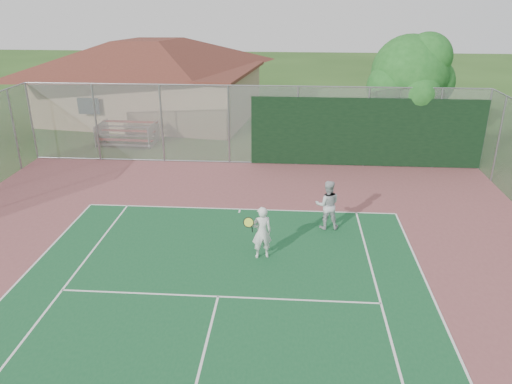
# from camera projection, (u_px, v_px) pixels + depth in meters

# --- Properties ---
(back_fence) EXTENTS (20.08, 0.11, 3.53)m
(back_fence) POSITION_uv_depth(u_px,v_px,m) (299.00, 128.00, 21.76)
(back_fence) COLOR gray
(back_fence) RESTS_ON ground
(clubhouse) EXTENTS (13.76, 10.16, 5.48)m
(clubhouse) POSITION_uv_depth(u_px,v_px,m) (151.00, 72.00, 29.47)
(clubhouse) COLOR tan
(clubhouse) RESTS_ON ground
(bleachers) EXTENTS (2.89, 1.82, 1.06)m
(bleachers) POSITION_uv_depth(u_px,v_px,m) (127.00, 133.00, 25.18)
(bleachers) COLOR #A43426
(bleachers) RESTS_ON ground
(tree) EXTENTS (4.04, 3.83, 5.64)m
(tree) POSITION_uv_depth(u_px,v_px,m) (411.00, 76.00, 22.27)
(tree) COLOR #321D12
(tree) RESTS_ON ground
(player_white_front) EXTENTS (0.85, 0.66, 1.60)m
(player_white_front) POSITION_uv_depth(u_px,v_px,m) (261.00, 233.00, 14.35)
(player_white_front) COLOR silver
(player_white_front) RESTS_ON ground
(player_grey_back) EXTENTS (0.83, 0.67, 1.65)m
(player_grey_back) POSITION_uv_depth(u_px,v_px,m) (327.00, 205.00, 16.14)
(player_grey_back) COLOR #B4B6BA
(player_grey_back) RESTS_ON ground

